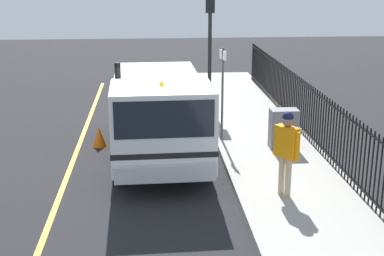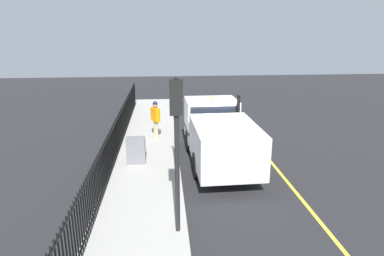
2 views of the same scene
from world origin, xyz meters
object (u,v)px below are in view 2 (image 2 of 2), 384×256
(traffic_cone, at_px, (265,165))
(street_sign, at_px, (175,130))
(work_truck, at_px, (217,131))
(worker_standing, at_px, (155,116))
(utility_cabinet, at_px, (136,150))
(traffic_light_near, at_px, (177,127))

(traffic_cone, relative_size, street_sign, 0.22)
(work_truck, height_order, traffic_cone, work_truck)
(worker_standing, distance_m, street_sign, 3.96)
(utility_cabinet, height_order, street_sign, street_sign)
(traffic_cone, distance_m, street_sign, 3.64)
(work_truck, bearing_deg, traffic_cone, -39.37)
(work_truck, relative_size, worker_standing, 3.26)
(utility_cabinet, bearing_deg, work_truck, -175.03)
(work_truck, xyz_separation_m, street_sign, (1.72, 1.09, 0.43))
(traffic_cone, bearing_deg, worker_standing, -44.23)
(work_truck, relative_size, traffic_light_near, 1.48)
(traffic_light_near, bearing_deg, worker_standing, 101.17)
(utility_cabinet, xyz_separation_m, street_sign, (-1.50, 0.81, 1.05))
(traffic_light_near, bearing_deg, work_truck, 76.08)
(traffic_light_near, xyz_separation_m, utility_cabinet, (1.41, -4.71, -2.29))
(worker_standing, height_order, traffic_light_near, traffic_light_near)
(worker_standing, relative_size, traffic_light_near, 0.45)
(traffic_light_near, distance_m, traffic_cone, 5.74)
(work_truck, height_order, utility_cabinet, work_truck)
(utility_cabinet, distance_m, street_sign, 2.00)
(traffic_light_near, relative_size, utility_cabinet, 3.83)
(worker_standing, relative_size, traffic_cone, 3.23)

